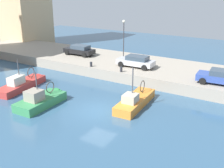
% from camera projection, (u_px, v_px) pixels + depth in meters
% --- Properties ---
extents(water_surface, '(80.00, 80.00, 0.00)m').
position_uv_depth(water_surface, '(98.00, 111.00, 22.87)').
color(water_surface, '#335675').
rests_on(water_surface, ground).
extents(quay_wall, '(9.00, 56.00, 1.20)m').
position_uv_depth(quay_wall, '(153.00, 71.00, 31.91)').
color(quay_wall, '#9E9384').
rests_on(quay_wall, ground).
extents(fishing_boat_green, '(5.52, 2.34, 4.07)m').
position_uv_depth(fishing_boat_green, '(44.00, 103.00, 24.18)').
color(fishing_boat_green, '#388951').
rests_on(fishing_boat_green, ground).
extents(fishing_boat_red, '(6.92, 2.63, 3.89)m').
position_uv_depth(fishing_boat_red, '(24.00, 86.00, 28.18)').
color(fishing_boat_red, '#BC3833').
rests_on(fishing_boat_red, ground).
extents(fishing_boat_orange, '(6.55, 2.00, 4.37)m').
position_uv_depth(fishing_boat_orange, '(136.00, 103.00, 24.14)').
color(fishing_boat_orange, orange).
rests_on(fishing_boat_orange, ground).
extents(parked_car_blue, '(2.26, 4.44, 1.37)m').
position_uv_depth(parked_car_blue, '(222.00, 77.00, 25.43)').
color(parked_car_blue, '#334C9E').
rests_on(parked_car_blue, quay_wall).
extents(parked_car_silver, '(1.97, 4.33, 1.35)m').
position_uv_depth(parked_car_silver, '(136.00, 61.00, 30.92)').
color(parked_car_silver, '#B7B7BC').
rests_on(parked_car_silver, quay_wall).
extents(parked_car_black, '(1.96, 4.25, 1.36)m').
position_uv_depth(parked_car_black, '(80.00, 50.00, 36.47)').
color(parked_car_black, black).
rests_on(parked_car_black, quay_wall).
extents(mooring_bollard_mid, '(0.28, 0.28, 0.55)m').
position_uv_depth(mooring_bollard_mid, '(121.00, 69.00, 29.26)').
color(mooring_bollard_mid, '#2D2D33').
rests_on(mooring_bollard_mid, quay_wall).
extents(mooring_bollard_north, '(0.28, 0.28, 0.55)m').
position_uv_depth(mooring_bollard_north, '(91.00, 64.00, 31.23)').
color(mooring_bollard_north, '#2D2D33').
rests_on(mooring_bollard_north, quay_wall).
extents(quay_streetlamp, '(0.36, 0.36, 4.83)m').
position_uv_depth(quay_streetlamp, '(124.00, 33.00, 34.22)').
color(quay_streetlamp, '#38383D').
rests_on(quay_streetlamp, quay_wall).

